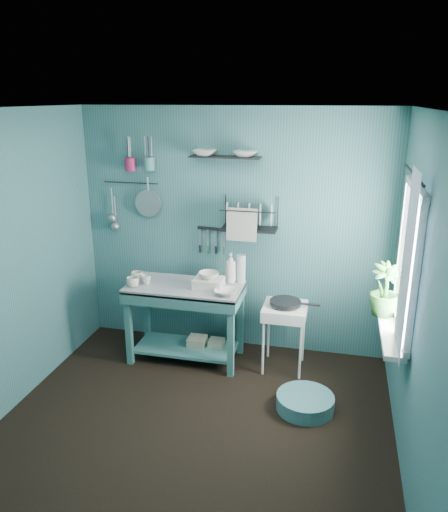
% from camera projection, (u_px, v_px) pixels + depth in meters
% --- Properties ---
extents(floor, '(3.20, 3.20, 0.00)m').
position_uv_depth(floor, '(194.00, 425.00, 4.11)').
color(floor, black).
rests_on(floor, ground).
extents(ceiling, '(3.20, 3.20, 0.00)m').
position_uv_depth(ceiling, '(188.00, 109.00, 3.35)').
color(ceiling, silver).
rests_on(ceiling, ground).
extents(wall_back, '(3.20, 0.00, 3.20)m').
position_uv_depth(wall_back, '(234.00, 232.00, 5.12)').
color(wall_back, '#336569').
rests_on(wall_back, ground).
extents(wall_front, '(3.20, 0.00, 3.20)m').
position_uv_depth(wall_front, '(99.00, 394.00, 2.34)').
color(wall_front, '#336569').
rests_on(wall_front, ground).
extents(wall_left, '(0.00, 3.00, 3.00)m').
position_uv_depth(wall_left, '(4.00, 267.00, 4.08)').
color(wall_left, '#336569').
rests_on(wall_left, ground).
extents(wall_right, '(0.00, 3.00, 3.00)m').
position_uv_depth(wall_right, '(418.00, 302.00, 3.38)').
color(wall_right, '#336569').
rests_on(wall_right, ground).
extents(work_counter, '(1.19, 0.68, 0.81)m').
position_uv_depth(work_counter, '(186.00, 322.00, 5.04)').
color(work_counter, '#336C6B').
rests_on(work_counter, floor).
extents(mug_left, '(0.12, 0.12, 0.10)m').
position_uv_depth(mug_left, '(133.00, 282.00, 4.86)').
color(mug_left, silver).
rests_on(mug_left, work_counter).
extents(mug_mid, '(0.14, 0.14, 0.09)m').
position_uv_depth(mug_mid, '(146.00, 280.00, 4.93)').
color(mug_mid, silver).
rests_on(mug_mid, work_counter).
extents(mug_right, '(0.17, 0.17, 0.10)m').
position_uv_depth(mug_right, '(137.00, 276.00, 5.01)').
color(mug_right, silver).
rests_on(mug_right, work_counter).
extents(wash_tub, '(0.28, 0.22, 0.10)m').
position_uv_depth(wash_tub, '(209.00, 283.00, 4.83)').
color(wash_tub, silver).
rests_on(wash_tub, work_counter).
extents(tub_bowl, '(0.20, 0.19, 0.06)m').
position_uv_depth(tub_bowl, '(209.00, 275.00, 4.81)').
color(tub_bowl, silver).
rests_on(tub_bowl, wash_tub).
extents(soap_bottle, '(0.12, 0.12, 0.30)m').
position_uv_depth(soap_bottle, '(231.00, 268.00, 4.97)').
color(soap_bottle, silver).
rests_on(soap_bottle, work_counter).
extents(water_bottle, '(0.09, 0.09, 0.28)m').
position_uv_depth(water_bottle, '(241.00, 269.00, 4.97)').
color(water_bottle, silver).
rests_on(water_bottle, work_counter).
extents(counter_bowl, '(0.22, 0.22, 0.05)m').
position_uv_depth(counter_bowl, '(226.00, 292.00, 4.67)').
color(counter_bowl, silver).
rests_on(counter_bowl, work_counter).
extents(hotplate_stand, '(0.45, 0.45, 0.66)m').
position_uv_depth(hotplate_stand, '(284.00, 337.00, 4.89)').
color(hotplate_stand, white).
rests_on(hotplate_stand, floor).
extents(frying_pan, '(0.30, 0.30, 0.03)m').
position_uv_depth(frying_pan, '(285.00, 302.00, 4.77)').
color(frying_pan, black).
rests_on(frying_pan, hotplate_stand).
extents(knife_strip, '(0.32, 0.07, 0.03)m').
position_uv_depth(knife_strip, '(212.00, 229.00, 5.13)').
color(knife_strip, black).
rests_on(knife_strip, wall_back).
extents(dish_rack, '(0.56, 0.27, 0.32)m').
position_uv_depth(dish_rack, '(249.00, 214.00, 4.89)').
color(dish_rack, black).
rests_on(dish_rack, wall_back).
extents(upper_shelf, '(0.71, 0.21, 0.01)m').
position_uv_depth(upper_shelf, '(225.00, 157.00, 4.81)').
color(upper_shelf, black).
rests_on(upper_shelf, wall_back).
extents(shelf_bowl_left, '(0.24, 0.24, 0.06)m').
position_uv_depth(shelf_bowl_left, '(205.00, 155.00, 4.85)').
color(shelf_bowl_left, silver).
rests_on(shelf_bowl_left, upper_shelf).
extents(shelf_bowl_right, '(0.25, 0.25, 0.06)m').
position_uv_depth(shelf_bowl_right, '(245.00, 155.00, 4.76)').
color(shelf_bowl_right, silver).
rests_on(shelf_bowl_right, upper_shelf).
extents(utensil_cup_magenta, '(0.11, 0.11, 0.13)m').
position_uv_depth(utensil_cup_magenta, '(130.00, 164.00, 5.07)').
color(utensil_cup_magenta, '#931B4B').
rests_on(utensil_cup_magenta, wall_back).
extents(utensil_cup_teal, '(0.11, 0.11, 0.13)m').
position_uv_depth(utensil_cup_teal, '(149.00, 164.00, 5.02)').
color(utensil_cup_teal, teal).
rests_on(utensil_cup_teal, wall_back).
extents(colander, '(0.28, 0.03, 0.28)m').
position_uv_depth(colander, '(148.00, 203.00, 5.19)').
color(colander, '#A3A4AA').
rests_on(colander, wall_back).
extents(ladle_outer, '(0.01, 0.01, 0.30)m').
position_uv_depth(ladle_outer, '(112.00, 202.00, 5.29)').
color(ladle_outer, '#A3A4AA').
rests_on(ladle_outer, wall_back).
extents(ladle_inner, '(0.01, 0.01, 0.30)m').
position_uv_depth(ladle_inner, '(115.00, 211.00, 5.31)').
color(ladle_inner, '#A3A4AA').
rests_on(ladle_inner, wall_back).
extents(hook_rail, '(0.60, 0.01, 0.01)m').
position_uv_depth(hook_rail, '(131.00, 183.00, 5.19)').
color(hook_rail, black).
rests_on(hook_rail, wall_back).
extents(window_glass, '(0.00, 1.10, 1.10)m').
position_uv_depth(window_glass, '(410.00, 261.00, 3.75)').
color(window_glass, white).
rests_on(window_glass, wall_right).
extents(windowsill, '(0.16, 0.95, 0.04)m').
position_uv_depth(windowsill, '(390.00, 331.00, 3.95)').
color(windowsill, white).
rests_on(windowsill, wall_right).
extents(curtain, '(0.00, 1.35, 1.35)m').
position_uv_depth(curtain, '(406.00, 266.00, 3.47)').
color(curtain, white).
rests_on(curtain, wall_right).
extents(curtain_rod, '(0.02, 1.05, 0.02)m').
position_uv_depth(curtain_rod, '(414.00, 174.00, 3.56)').
color(curtain_rod, black).
rests_on(curtain_rod, wall_right).
extents(potted_plant, '(0.33, 0.33, 0.45)m').
position_uv_depth(potted_plant, '(385.00, 290.00, 4.13)').
color(potted_plant, '#2D702D').
rests_on(potted_plant, windowsill).
extents(storage_tin_large, '(0.18, 0.18, 0.22)m').
position_uv_depth(storage_tin_large, '(197.00, 347.00, 5.16)').
color(storage_tin_large, gray).
rests_on(storage_tin_large, floor).
extents(storage_tin_small, '(0.15, 0.15, 0.20)m').
position_uv_depth(storage_tin_small, '(217.00, 349.00, 5.14)').
color(storage_tin_small, gray).
rests_on(storage_tin_small, floor).
extents(floor_basin, '(0.50, 0.50, 0.13)m').
position_uv_depth(floor_basin, '(305.00, 402.00, 4.30)').
color(floor_basin, teal).
rests_on(floor_basin, floor).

